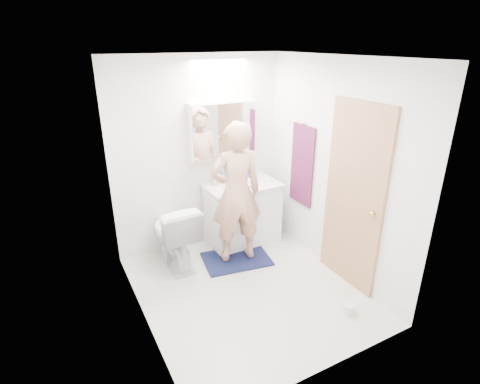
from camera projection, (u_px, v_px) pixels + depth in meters
floor at (247, 289)px, 4.12m from camera, size 2.50×2.50×0.00m
ceiling at (249, 57)px, 3.21m from camera, size 2.50×2.50×0.00m
wall_back at (199, 155)px, 4.69m from camera, size 2.50×0.00×2.50m
wall_front at (334, 244)px, 2.65m from camera, size 2.50×0.00×2.50m
wall_left at (135, 210)px, 3.19m from camera, size 0.00×2.50×2.50m
wall_right at (334, 170)px, 4.15m from camera, size 0.00×2.50×2.50m
vanity_cabinet at (242, 215)px, 4.96m from camera, size 0.90×0.55×0.78m
countertop at (242, 186)px, 4.81m from camera, size 0.95×0.58×0.04m
sink_basin at (241, 182)px, 4.82m from camera, size 0.36×0.36×0.03m
faucet at (234, 173)px, 4.95m from camera, size 0.02×0.02×0.16m
medicine_cabinet at (222, 130)px, 4.64m from camera, size 0.88×0.14×0.70m
mirror_panel at (225, 131)px, 4.58m from camera, size 0.84×0.01×0.66m
toilet at (174, 234)px, 4.43m from camera, size 0.47×0.81×0.81m
bath_rug at (236, 259)px, 4.66m from camera, size 0.88×0.67×0.02m
person at (236, 193)px, 4.33m from camera, size 0.67×0.50×1.69m
door at (354, 198)px, 3.93m from camera, size 0.04×0.80×2.00m
door_knob at (372, 214)px, 3.69m from camera, size 0.06×0.06×0.06m
towel at (302, 165)px, 4.63m from camera, size 0.02×0.42×1.00m
towel_hook at (304, 123)px, 4.42m from camera, size 0.07×0.02×0.02m
soap_bottle_a at (216, 177)px, 4.75m from camera, size 0.11×0.11×0.20m
soap_bottle_b at (223, 176)px, 4.83m from camera, size 0.11×0.11×0.18m
toothbrush_cup at (250, 175)px, 5.01m from camera, size 0.12×0.12×0.09m
toilet_paper_roll at (349, 309)px, 3.74m from camera, size 0.11×0.11×0.10m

